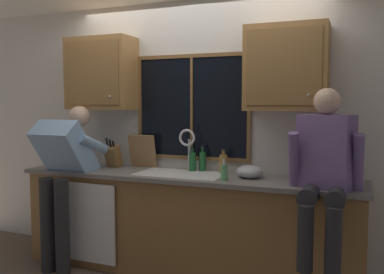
{
  "coord_description": "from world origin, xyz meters",
  "views": [
    {
      "loc": [
        1.44,
        -3.73,
        1.57
      ],
      "look_at": [
        0.07,
        -0.3,
        1.26
      ],
      "focal_mm": 38.57,
      "sensor_mm": 36.0,
      "label": 1
    }
  ],
  "objects_px": {
    "person_sitting_on_counter": "(324,166)",
    "bottle_tall_clear": "(223,163)",
    "bottle_green_glass": "(203,161)",
    "bottle_amber_small": "(192,161)",
    "knife_block": "(113,156)",
    "mixing_bowl": "(250,172)",
    "cutting_board": "(142,151)",
    "person_standing": "(65,168)",
    "soap_dispenser": "(224,172)"
  },
  "relations": [
    {
      "from": "person_sitting_on_counter",
      "to": "bottle_tall_clear",
      "type": "xyz_separation_m",
      "value": [
        -0.92,
        0.44,
        -0.09
      ]
    },
    {
      "from": "bottle_green_glass",
      "to": "bottle_amber_small",
      "type": "bearing_deg",
      "value": -160.0
    },
    {
      "from": "person_sitting_on_counter",
      "to": "bottle_green_glass",
      "type": "xyz_separation_m",
      "value": [
        -1.14,
        0.48,
        -0.09
      ]
    },
    {
      "from": "person_sitting_on_counter",
      "to": "bottle_tall_clear",
      "type": "distance_m",
      "value": 1.02
    },
    {
      "from": "knife_block",
      "to": "mixing_bowl",
      "type": "relative_size",
      "value": 1.37
    },
    {
      "from": "cutting_board",
      "to": "person_sitting_on_counter",
      "type": "bearing_deg",
      "value": -15.23
    },
    {
      "from": "cutting_board",
      "to": "bottle_green_glass",
      "type": "xyz_separation_m",
      "value": [
        0.65,
        -0.0,
        -0.06
      ]
    },
    {
      "from": "bottle_tall_clear",
      "to": "cutting_board",
      "type": "bearing_deg",
      "value": 176.91
    },
    {
      "from": "bottle_green_glass",
      "to": "bottle_tall_clear",
      "type": "relative_size",
      "value": 1.06
    },
    {
      "from": "bottle_green_glass",
      "to": "person_standing",
      "type": "bearing_deg",
      "value": -156.69
    },
    {
      "from": "knife_block",
      "to": "cutting_board",
      "type": "xyz_separation_m",
      "value": [
        0.28,
        0.1,
        0.05
      ]
    },
    {
      "from": "person_sitting_on_counter",
      "to": "bottle_amber_small",
      "type": "relative_size",
      "value": 5.46
    },
    {
      "from": "person_standing",
      "to": "bottle_amber_small",
      "type": "relative_size",
      "value": 6.67
    },
    {
      "from": "person_standing",
      "to": "bottle_green_glass",
      "type": "xyz_separation_m",
      "value": [
        1.2,
        0.52,
        0.07
      ]
    },
    {
      "from": "knife_block",
      "to": "bottle_tall_clear",
      "type": "bearing_deg",
      "value": 2.9
    },
    {
      "from": "knife_block",
      "to": "mixing_bowl",
      "type": "bearing_deg",
      "value": -2.94
    },
    {
      "from": "person_sitting_on_counter",
      "to": "bottle_tall_clear",
      "type": "relative_size",
      "value": 5.59
    },
    {
      "from": "mixing_bowl",
      "to": "bottle_tall_clear",
      "type": "distance_m",
      "value": 0.31
    },
    {
      "from": "person_standing",
      "to": "person_sitting_on_counter",
      "type": "relative_size",
      "value": 1.22
    },
    {
      "from": "person_sitting_on_counter",
      "to": "soap_dispenser",
      "type": "xyz_separation_m",
      "value": [
        -0.81,
        0.12,
        -0.11
      ]
    },
    {
      "from": "mixing_bowl",
      "to": "bottle_green_glass",
      "type": "xyz_separation_m",
      "value": [
        -0.5,
        0.18,
        0.05
      ]
    },
    {
      "from": "knife_block",
      "to": "cutting_board",
      "type": "bearing_deg",
      "value": 20.7
    },
    {
      "from": "cutting_board",
      "to": "bottle_amber_small",
      "type": "bearing_deg",
      "value": -3.64
    },
    {
      "from": "person_standing",
      "to": "cutting_board",
      "type": "relative_size",
      "value": 4.62
    },
    {
      "from": "person_standing",
      "to": "cutting_board",
      "type": "height_order",
      "value": "person_standing"
    },
    {
      "from": "soap_dispenser",
      "to": "knife_block",
      "type": "bearing_deg",
      "value": 168.24
    },
    {
      "from": "person_sitting_on_counter",
      "to": "person_standing",
      "type": "bearing_deg",
      "value": -179.2
    },
    {
      "from": "person_standing",
      "to": "soap_dispenser",
      "type": "height_order",
      "value": "person_standing"
    },
    {
      "from": "bottle_tall_clear",
      "to": "bottle_amber_small",
      "type": "bearing_deg",
      "value": 177.91
    },
    {
      "from": "person_standing",
      "to": "cutting_board",
      "type": "xyz_separation_m",
      "value": [
        0.55,
        0.52,
        0.13
      ]
    },
    {
      "from": "cutting_board",
      "to": "mixing_bowl",
      "type": "xyz_separation_m",
      "value": [
        1.15,
        -0.18,
        -0.11
      ]
    },
    {
      "from": "bottle_tall_clear",
      "to": "knife_block",
      "type": "bearing_deg",
      "value": -177.1
    },
    {
      "from": "person_sitting_on_counter",
      "to": "bottle_green_glass",
      "type": "height_order",
      "value": "person_sitting_on_counter"
    },
    {
      "from": "person_sitting_on_counter",
      "to": "bottle_tall_clear",
      "type": "bearing_deg",
      "value": 154.43
    },
    {
      "from": "knife_block",
      "to": "soap_dispenser",
      "type": "bearing_deg",
      "value": -11.76
    },
    {
      "from": "mixing_bowl",
      "to": "soap_dispenser",
      "type": "relative_size",
      "value": 1.28
    },
    {
      "from": "cutting_board",
      "to": "soap_dispenser",
      "type": "bearing_deg",
      "value": -20.55
    },
    {
      "from": "cutting_board",
      "to": "mixing_bowl",
      "type": "height_order",
      "value": "cutting_board"
    },
    {
      "from": "cutting_board",
      "to": "bottle_amber_small",
      "type": "distance_m",
      "value": 0.56
    },
    {
      "from": "knife_block",
      "to": "bottle_amber_small",
      "type": "height_order",
      "value": "knife_block"
    },
    {
      "from": "knife_block",
      "to": "cutting_board",
      "type": "distance_m",
      "value": 0.3
    },
    {
      "from": "mixing_bowl",
      "to": "bottle_amber_small",
      "type": "bearing_deg",
      "value": 166.48
    },
    {
      "from": "mixing_bowl",
      "to": "knife_block",
      "type": "bearing_deg",
      "value": 177.06
    },
    {
      "from": "soap_dispenser",
      "to": "bottle_green_glass",
      "type": "distance_m",
      "value": 0.49
    },
    {
      "from": "bottle_green_glass",
      "to": "soap_dispenser",
      "type": "bearing_deg",
      "value": -48.03
    },
    {
      "from": "mixing_bowl",
      "to": "bottle_green_glass",
      "type": "bearing_deg",
      "value": 160.68
    },
    {
      "from": "mixing_bowl",
      "to": "soap_dispenser",
      "type": "height_order",
      "value": "soap_dispenser"
    },
    {
      "from": "knife_block",
      "to": "bottle_green_glass",
      "type": "distance_m",
      "value": 0.93
    },
    {
      "from": "knife_block",
      "to": "mixing_bowl",
      "type": "xyz_separation_m",
      "value": [
        1.43,
        -0.07,
        -0.06
      ]
    },
    {
      "from": "soap_dispenser",
      "to": "bottle_tall_clear",
      "type": "bearing_deg",
      "value": 108.48
    }
  ]
}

